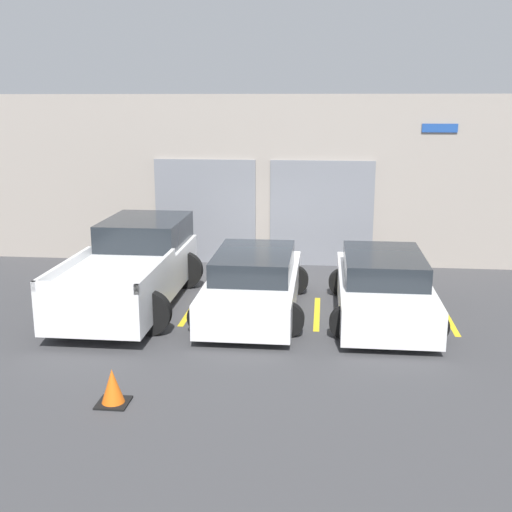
{
  "coord_description": "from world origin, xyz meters",
  "views": [
    {
      "loc": [
        1.44,
        -14.14,
        4.4
      ],
      "look_at": [
        0.0,
        -0.67,
        1.1
      ],
      "focal_mm": 45.0,
      "sensor_mm": 36.0,
      "label": 1
    }
  ],
  "objects_px": {
    "sedan_white": "(383,287)",
    "traffic_cone": "(113,388)",
    "pickup_truck": "(133,268)",
    "sedan_side": "(254,283)"
  },
  "relations": [
    {
      "from": "sedan_side",
      "to": "traffic_cone",
      "type": "distance_m",
      "value": 4.81
    },
    {
      "from": "sedan_white",
      "to": "sedan_side",
      "type": "bearing_deg",
      "value": 179.99
    },
    {
      "from": "sedan_white",
      "to": "sedan_side",
      "type": "relative_size",
      "value": 1.0
    },
    {
      "from": "traffic_cone",
      "to": "pickup_truck",
      "type": "bearing_deg",
      "value": 103.0
    },
    {
      "from": "pickup_truck",
      "to": "sedan_white",
      "type": "relative_size",
      "value": 1.15
    },
    {
      "from": "pickup_truck",
      "to": "sedan_white",
      "type": "height_order",
      "value": "pickup_truck"
    },
    {
      "from": "sedan_white",
      "to": "traffic_cone",
      "type": "relative_size",
      "value": 8.16
    },
    {
      "from": "pickup_truck",
      "to": "sedan_white",
      "type": "distance_m",
      "value": 5.43
    },
    {
      "from": "sedan_white",
      "to": "pickup_truck",
      "type": "bearing_deg",
      "value": 177.26
    },
    {
      "from": "sedan_white",
      "to": "traffic_cone",
      "type": "xyz_separation_m",
      "value": [
        -4.31,
        -4.52,
        -0.36
      ]
    }
  ]
}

